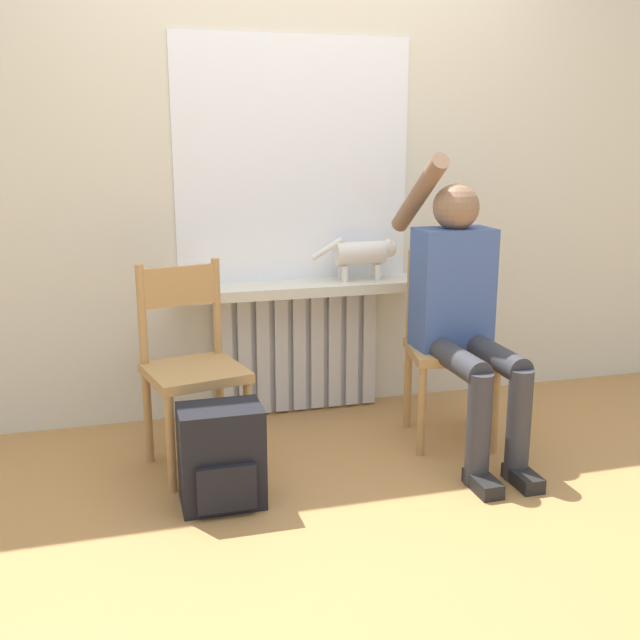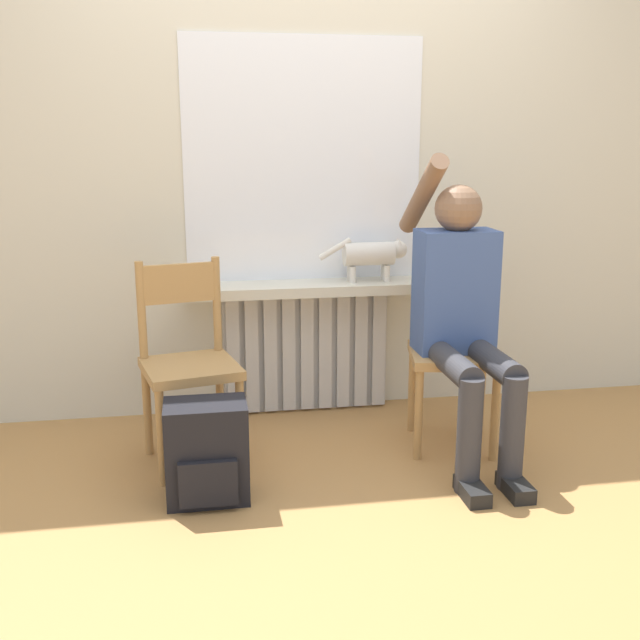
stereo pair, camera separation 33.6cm
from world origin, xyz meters
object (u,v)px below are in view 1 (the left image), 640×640
Objects in this scene: chair_right at (450,344)px; person at (462,306)px; backpack at (221,457)px; cat at (364,254)px; chair_left at (192,365)px.

person is at bearing -81.94° from chair_right.
chair_right is 1.21m from backpack.
chair_right is at bearing -59.95° from cat.
cat reaches higher than chair_right.
person reaches higher than chair_right.
chair_left is 2.21× the size of backpack.
cat is (-0.26, 0.59, 0.16)m from person.
chair_left is 0.47m from backpack.
chair_right is 0.66× the size of person.
chair_right is at bearing 86.44° from person.
chair_left is 1.09m from cat.
backpack is at bearing -149.29° from chair_right.
chair_right is 1.95× the size of cat.
chair_left is 1.00× the size of chair_right.
cat is at bearing 14.26° from chair_left.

